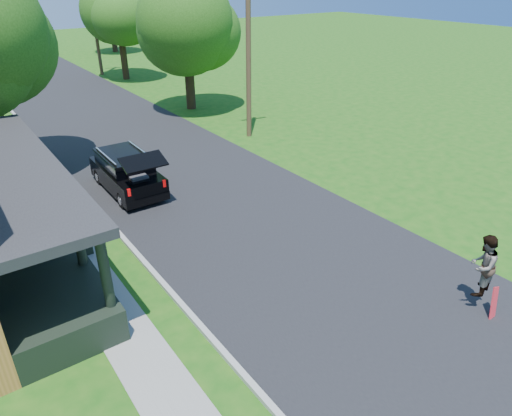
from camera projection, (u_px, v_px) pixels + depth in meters
ground at (332, 279)px, 12.99m from camera, size 140.00×140.00×0.00m
street at (99, 117)px, 27.42m from camera, size 8.00×120.00×0.02m
curb at (26, 129)px, 25.33m from camera, size 0.15×120.00×0.12m
black_suv at (127, 172)px, 17.86m from camera, size 1.72×4.39×2.04m
skateboarder at (483, 265)px, 11.36m from camera, size 0.92×0.78×1.67m
skateboard at (494, 304)px, 11.47m from camera, size 0.48×0.26×0.87m
tree_right_near at (185, 19)px, 26.70m from camera, size 6.77×6.46×8.25m
tree_right_mid at (117, 5)px, 34.59m from camera, size 6.11×6.25×8.28m
tree_right_far at (108, 1)px, 47.44m from camera, size 6.16×5.81×7.67m
utility_pole_near at (248, 38)px, 22.02m from camera, size 1.58×0.42×9.53m
utility_pole_far at (93, 14)px, 36.54m from camera, size 1.66×0.57×9.23m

